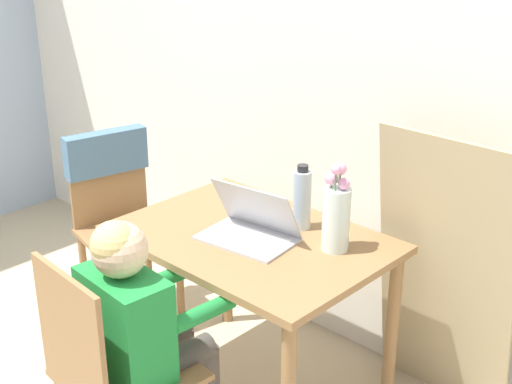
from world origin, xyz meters
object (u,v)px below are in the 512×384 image
object	(u,v)px
chair_occupied	(111,377)
chair_spare	(115,195)
person_seated	(140,319)
flower_vase	(336,214)
laptop	(251,226)
water_bottle	(302,199)

from	to	relation	value
chair_occupied	chair_spare	size ratio (longest dim) A/B	0.99
chair_spare	person_seated	xyz separation A→B (m)	(0.97, -0.61, 0.03)
chair_spare	flower_vase	distance (m)	1.25
person_seated	chair_spare	bearing A→B (deg)	-28.01
laptop	flower_vase	xyz separation A→B (m)	(0.29, 0.14, 0.09)
flower_vase	chair_occupied	bearing A→B (deg)	-107.58
chair_occupied	person_seated	size ratio (longest dim) A/B	0.89
person_seated	laptop	xyz separation A→B (m)	(-0.03, 0.56, 0.13)
person_seated	water_bottle	xyz separation A→B (m)	(0.04, 0.76, 0.20)
chair_occupied	laptop	xyz separation A→B (m)	(-0.03, 0.68, 0.30)
chair_occupied	laptop	distance (m)	0.74
flower_vase	chair_spare	bearing A→B (deg)	-175.77
chair_occupied	water_bottle	bearing A→B (deg)	-89.19
chair_spare	laptop	xyz separation A→B (m)	(0.93, -0.05, 0.16)
chair_spare	water_bottle	distance (m)	1.05
laptop	water_bottle	xyz separation A→B (m)	(0.08, 0.20, 0.07)
chair_spare	laptop	size ratio (longest dim) A/B	2.40
chair_spare	flower_vase	xyz separation A→B (m)	(1.22, 0.09, 0.25)
chair_spare	flower_vase	bearing A→B (deg)	-73.44
chair_occupied	person_seated	xyz separation A→B (m)	(0.01, 0.12, 0.17)
laptop	flower_vase	distance (m)	0.33
chair_occupied	person_seated	bearing A→B (deg)	-90.00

